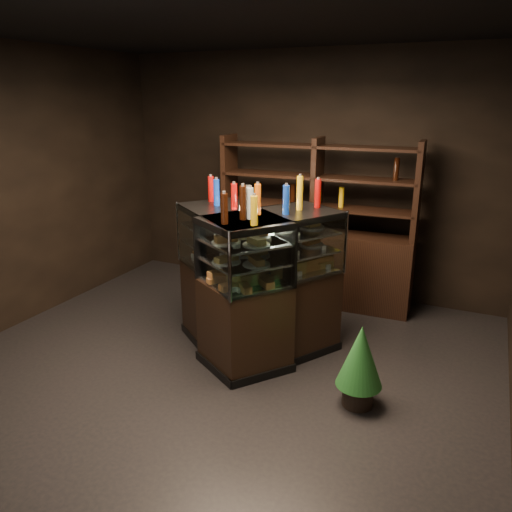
{
  "coord_description": "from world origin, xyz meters",
  "views": [
    {
      "loc": [
        2.1,
        -3.51,
        2.45
      ],
      "look_at": [
        0.29,
        0.35,
        1.08
      ],
      "focal_mm": 35.0,
      "sensor_mm": 36.0,
      "label": 1
    }
  ],
  "objects": [
    {
      "name": "back_shelving",
      "position": [
        0.28,
        2.05,
        0.61
      ],
      "size": [
        2.34,
        0.52,
        2.0
      ],
      "rotation": [
        0.0,
        0.0,
        0.05
      ],
      "color": "black",
      "rests_on": "ground"
    },
    {
      "name": "ground",
      "position": [
        0.0,
        0.0,
        0.0
      ],
      "size": [
        5.0,
        5.0,
        0.0
      ],
      "primitive_type": "plane",
      "color": "black",
      "rests_on": "ground"
    },
    {
      "name": "food_display",
      "position": [
        0.17,
        0.52,
        1.07
      ],
      "size": [
        1.3,
        1.12,
        0.44
      ],
      "color": "#D3804B",
      "rests_on": "display_case"
    },
    {
      "name": "room_shell",
      "position": [
        0.0,
        0.0,
        1.94
      ],
      "size": [
        5.02,
        5.02,
        3.01
      ],
      "color": "black",
      "rests_on": "ground"
    },
    {
      "name": "potted_conifer",
      "position": [
        1.35,
        0.09,
        0.46
      ],
      "size": [
        0.38,
        0.38,
        0.81
      ],
      "rotation": [
        0.0,
        0.0,
        0.14
      ],
      "color": "black",
      "rests_on": "ground"
    },
    {
      "name": "display_case",
      "position": [
        0.17,
        0.52,
        0.48
      ],
      "size": [
        1.71,
        1.47,
        1.43
      ],
      "rotation": [
        0.0,
        0.0,
        0.19
      ],
      "color": "black",
      "rests_on": "ground"
    },
    {
      "name": "bottles_top",
      "position": [
        0.17,
        0.52,
        1.57
      ],
      "size": [
        1.13,
        0.98,
        0.3
      ],
      "color": "yellow",
      "rests_on": "display_case"
    }
  ]
}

